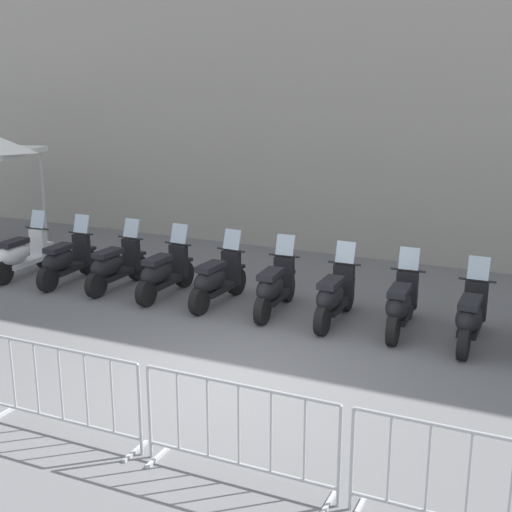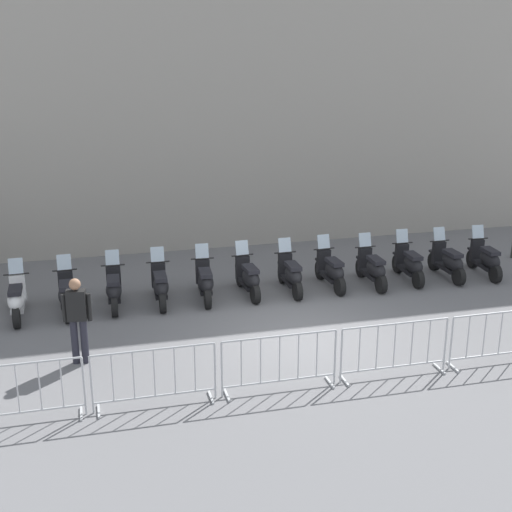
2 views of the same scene
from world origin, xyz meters
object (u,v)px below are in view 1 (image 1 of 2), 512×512
Objects in this scene: motorcycle_3 at (163,273)px; motorcycle_5 at (274,288)px; motorcycle_2 at (114,266)px; barrier_segment_2 at (61,392)px; motorcycle_1 at (65,261)px; barrier_segment_3 at (239,433)px; motorcycle_8 at (470,317)px; barrier_segment_4 at (468,487)px; motorcycle_6 at (334,297)px; motorcycle_4 at (216,280)px; motorcycle_0 at (21,255)px; motorcycle_7 at (401,305)px.

motorcycle_3 and motorcycle_5 have the same top height.
motorcycle_2 is 5.38m from barrier_segment_2.
motorcycle_2 is at bearing -6.23° from motorcycle_1.
motorcycle_1 is at bearing 117.79° from barrier_segment_2.
motorcycle_1 is 7.49m from barrier_segment_3.
motorcycle_8 is (3.12, -0.71, 0.00)m from motorcycle_5.
barrier_segment_2 is 1.00× the size of barrier_segment_3.
barrier_segment_4 is at bearing -93.19° from motorcycle_8.
barrier_segment_3 is at bearing -48.95° from motorcycle_1.
motorcycle_5 is 1.06m from motorcycle_6.
motorcycle_2 and motorcycle_8 have the same top height.
motorcycle_8 is (2.09, -0.47, 0.00)m from motorcycle_6.
motorcycle_4 is (2.09, -0.43, 0.00)m from motorcycle_2.
motorcycle_0 reaches higher than barrier_segment_2.
motorcycle_3 is 3.21m from motorcycle_6.
motorcycle_0 and motorcycle_1 have the same top height.
barrier_segment_3 is at bearing -44.31° from motorcycle_0.
motorcycle_5 is at bearing 169.11° from motorcycle_7.
motorcycle_7 is 1.00× the size of motorcycle_8.
motorcycle_7 is 5.43m from barrier_segment_2.
motorcycle_2 and motorcycle_4 have the same top height.
motorcycle_0 is 10.26m from barrier_segment_4.
motorcycle_6 is at bearing -10.43° from motorcycle_1.
motorcycle_3 reaches higher than barrier_segment_3.
motorcycle_4 is 1.08m from motorcycle_5.
motorcycle_0 is at bearing 170.24° from motorcycle_4.
motorcycle_3 is at bearing -12.09° from motorcycle_2.
motorcycle_2 is 0.99× the size of motorcycle_5.
motorcycle_6 is 4.69m from barrier_segment_3.
motorcycle_6 is 1.00× the size of motorcycle_8.
barrier_segment_3 is 2.20m from barrier_segment_4.
motorcycle_2 is at bearing 168.51° from motorcycle_4.
motorcycle_3 is at bearing 168.73° from motorcycle_6.
motorcycle_3 is at bearing 169.41° from motorcycle_7.
motorcycle_3 is 1.00× the size of motorcycle_8.
barrier_segment_4 is (6.02, -5.95, 0.07)m from motorcycle_2.
barrier_segment_2 is at bearing 168.94° from barrier_segment_3.
motorcycle_8 is (4.18, -0.90, 0.00)m from motorcycle_4.
motorcycle_2 is 5.35m from motorcycle_7.
motorcycle_4 reaches higher than barrier_segment_3.
barrier_segment_2 is at bearing -131.00° from motorcycle_7.
barrier_segment_3 is (2.16, -0.42, 0.00)m from barrier_segment_2.
motorcycle_7 is at bearing 72.82° from barrier_segment_3.
motorcycle_8 is 0.82× the size of barrier_segment_4.
motorcycle_1 and motorcycle_2 have the same top height.
motorcycle_5 is 1.00× the size of motorcycle_7.
motorcycle_3 is 4.93m from barrier_segment_2.
motorcycle_0 is 1.01× the size of motorcycle_3.
motorcycle_6 is 1.00× the size of motorcycle_7.
barrier_segment_4 is at bearing -40.60° from motorcycle_1.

